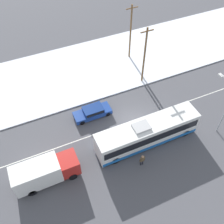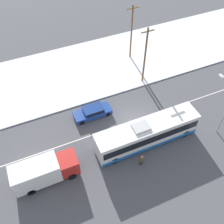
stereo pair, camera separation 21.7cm
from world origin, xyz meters
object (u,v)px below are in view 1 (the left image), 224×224
object	(u,v)px
city_bus	(147,133)
utility_pole_roadside	(144,55)
utility_pole_snowlot	(131,32)
sedan_car	(93,112)
pedestrian_at_stop	(142,159)
box_truck	(44,172)

from	to	relation	value
city_bus	utility_pole_roadside	bearing A→B (deg)	64.35
utility_pole_roadside	utility_pole_snowlot	world-z (taller)	utility_pole_snowlot
utility_pole_roadside	sedan_car	bearing A→B (deg)	-159.64
pedestrian_at_stop	utility_pole_roadside	xyz separation A→B (m)	(6.45, 11.93, 3.36)
city_bus	pedestrian_at_stop	size ratio (longest dim) A/B	6.88
city_bus	sedan_car	distance (m)	7.52
city_bus	utility_pole_snowlot	xyz separation A→B (m)	(5.38, 15.16, 2.82)
sedan_car	utility_pole_snowlot	size ratio (longest dim) A/B	0.55
sedan_car	utility_pole_roadside	size ratio (longest dim) A/B	0.55
pedestrian_at_stop	utility_pole_snowlot	xyz separation A→B (m)	(7.31, 17.67, 3.37)
city_bus	box_truck	xyz separation A→B (m)	(-11.73, -0.06, 0.02)
city_bus	utility_pole_roadside	size ratio (longest dim) A/B	1.42
box_truck	utility_pole_roadside	world-z (taller)	utility_pole_roadside
city_bus	sedan_car	size ratio (longest dim) A/B	2.55
box_truck	sedan_car	size ratio (longest dim) A/B	1.40
utility_pole_roadside	utility_pole_snowlot	bearing A→B (deg)	81.46
sedan_car	pedestrian_at_stop	distance (m)	8.99
sedan_car	utility_pole_snowlot	world-z (taller)	utility_pole_snowlot
city_bus	box_truck	size ratio (longest dim) A/B	1.82
box_truck	sedan_car	world-z (taller)	box_truck
sedan_car	box_truck	bearing A→B (deg)	39.61
box_truck	utility_pole_roadside	bearing A→B (deg)	30.24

